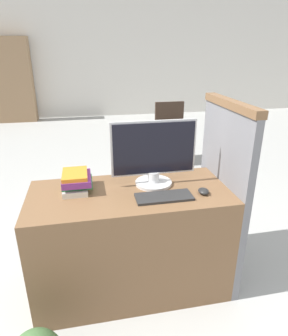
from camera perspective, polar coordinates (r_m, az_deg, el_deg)
The scene contains 10 objects.
ground_plane at distance 2.19m, azimuth -1.00°, elevation -26.43°, with size 20.00×20.00×0.00m, color #B2B2AD.
wall_back at distance 7.69m, azimuth -10.07°, elevation 20.01°, with size 12.00×0.06×2.80m.
desk at distance 2.15m, azimuth -2.57°, elevation -13.66°, with size 1.31×0.60×0.76m.
carrel_divider at distance 2.23m, azimuth 14.63°, elevation -4.42°, with size 0.07×0.70×1.32m.
monitor at distance 1.98m, azimuth 1.89°, elevation 2.61°, with size 0.57×0.25×0.44m.
keyboard at distance 1.87m, azimuth 3.82°, elevation -5.51°, with size 0.35×0.15×0.02m.
mouse at distance 1.96m, azimuth 11.27°, elevation -4.36°, with size 0.07×0.09×0.04m.
book_stack at distance 2.00m, azimuth -12.81°, elevation -2.47°, with size 0.19×0.25×0.13m.
far_chair at distance 4.53m, azimuth 5.17°, elevation 7.21°, with size 0.44×0.44×0.88m.
bookshelf_far at distance 7.67m, azimuth -24.92°, elevation 14.82°, with size 1.18×0.32×1.85m.
Camera 1 is at (-0.25, -1.43, 1.64)m, focal length 32.00 mm.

